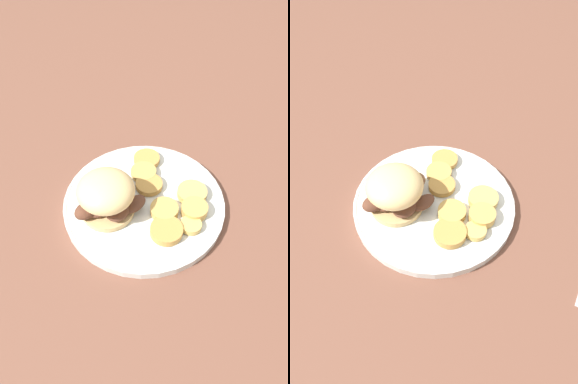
# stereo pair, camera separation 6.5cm
# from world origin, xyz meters

# --- Properties ---
(ground_plane) EXTENTS (4.00, 4.00, 0.00)m
(ground_plane) POSITION_xyz_m (0.00, 0.00, 0.00)
(ground_plane) COLOR brown
(dinner_plate) EXTENTS (0.29, 0.29, 0.02)m
(dinner_plate) POSITION_xyz_m (0.00, 0.00, 0.01)
(dinner_plate) COLOR silver
(dinner_plate) RESTS_ON ground_plane
(sandwich) EXTENTS (0.13, 0.12, 0.08)m
(sandwich) POSITION_xyz_m (0.05, -0.04, 0.06)
(sandwich) COLOR tan
(sandwich) RESTS_ON dinner_plate
(potato_round_0) EXTENTS (0.04, 0.04, 0.01)m
(potato_round_0) POSITION_xyz_m (-0.00, 0.10, 0.02)
(potato_round_0) COLOR tan
(potato_round_0) RESTS_ON dinner_plate
(potato_round_1) EXTENTS (0.05, 0.05, 0.02)m
(potato_round_1) POSITION_xyz_m (-0.03, 0.09, 0.03)
(potato_round_1) COLOR tan
(potato_round_1) RESTS_ON dinner_plate
(potato_round_2) EXTENTS (0.05, 0.05, 0.01)m
(potato_round_2) POSITION_xyz_m (-0.08, -0.05, 0.02)
(potato_round_2) COLOR #BC8942
(potato_round_2) RESTS_ON dinner_plate
(potato_round_3) EXTENTS (0.05, 0.05, 0.01)m
(potato_round_3) POSITION_xyz_m (-0.06, 0.06, 0.02)
(potato_round_3) COLOR tan
(potato_round_3) RESTS_ON dinner_plate
(potato_round_4) EXTENTS (0.05, 0.05, 0.01)m
(potato_round_4) POSITION_xyz_m (-0.03, -0.01, 0.02)
(potato_round_4) COLOR #BC8942
(potato_round_4) RESTS_ON dinner_plate
(potato_round_5) EXTENTS (0.05, 0.05, 0.01)m
(potato_round_5) POSITION_xyz_m (-0.00, 0.04, 0.02)
(potato_round_5) COLOR tan
(potato_round_5) RESTS_ON dinner_plate
(potato_round_6) EXTENTS (0.05, 0.05, 0.01)m
(potato_round_6) POSITION_xyz_m (-0.05, -0.04, 0.02)
(potato_round_6) COLOR tan
(potato_round_6) RESTS_ON dinner_plate
(potato_round_7) EXTENTS (0.06, 0.06, 0.01)m
(potato_round_7) POSITION_xyz_m (0.03, 0.07, 0.02)
(potato_round_7) COLOR #BC8942
(potato_round_7) RESTS_ON dinner_plate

